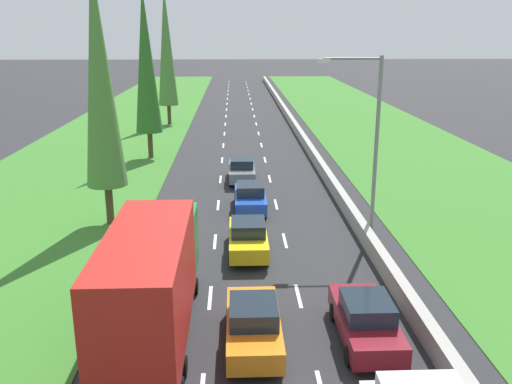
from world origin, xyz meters
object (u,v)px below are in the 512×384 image
(red_box_truck_left_lane, at_px, (152,282))
(blue_sedan_centre_lane, at_px, (250,197))
(orange_sedan_centre_lane, at_px, (253,324))
(poplar_tree_fourth, at_px, (166,47))
(grey_sedan_centre_lane, at_px, (242,170))
(poplar_tree_third, at_px, (146,61))
(maroon_sedan_right_lane, at_px, (366,320))
(poplar_tree_second, at_px, (99,76))
(street_light_mast, at_px, (370,134))
(yellow_sedan_centre_lane, at_px, (248,237))

(red_box_truck_left_lane, height_order, blue_sedan_centre_lane, red_box_truck_left_lane)
(orange_sedan_centre_lane, distance_m, poplar_tree_fourth, 46.83)
(grey_sedan_centre_lane, bearing_deg, poplar_tree_third, 134.55)
(red_box_truck_left_lane, distance_m, grey_sedan_centre_lane, 20.88)
(maroon_sedan_right_lane, distance_m, poplar_tree_second, 18.07)
(poplar_tree_third, height_order, street_light_mast, poplar_tree_third)
(orange_sedan_centre_lane, bearing_deg, red_box_truck_left_lane, 172.65)
(orange_sedan_centre_lane, height_order, blue_sedan_centre_lane, same)
(blue_sedan_centre_lane, xyz_separation_m, street_light_mast, (5.85, -3.94, 4.42))
(orange_sedan_centre_lane, bearing_deg, blue_sedan_centre_lane, 88.76)
(blue_sedan_centre_lane, xyz_separation_m, poplar_tree_second, (-7.68, -1.97, 7.11))
(yellow_sedan_centre_lane, xyz_separation_m, poplar_tree_fourth, (-7.86, 37.54, 7.65))
(maroon_sedan_right_lane, height_order, poplar_tree_third, poplar_tree_third)
(grey_sedan_centre_lane, distance_m, poplar_tree_fourth, 26.83)
(grey_sedan_centre_lane, height_order, poplar_tree_third, poplar_tree_third)
(grey_sedan_centre_lane, xyz_separation_m, poplar_tree_third, (-7.40, 7.52, 7.03))
(yellow_sedan_centre_lane, relative_size, poplar_tree_fourth, 0.30)
(grey_sedan_centre_lane, distance_m, street_light_mast, 13.01)
(poplar_tree_second, bearing_deg, blue_sedan_centre_lane, 14.39)
(poplar_tree_fourth, bearing_deg, red_box_truck_left_lane, -84.28)
(maroon_sedan_right_lane, bearing_deg, street_light_mast, 77.02)
(poplar_tree_third, bearing_deg, poplar_tree_fourth, 91.18)
(orange_sedan_centre_lane, height_order, poplar_tree_third, poplar_tree_third)
(grey_sedan_centre_lane, bearing_deg, poplar_tree_second, -130.42)
(poplar_tree_second, bearing_deg, poplar_tree_fourth, 90.80)
(blue_sedan_centre_lane, bearing_deg, maroon_sedan_right_lane, -76.40)
(maroon_sedan_right_lane, height_order, red_box_truck_left_lane, red_box_truck_left_lane)
(poplar_tree_second, distance_m, street_light_mast, 13.93)
(yellow_sedan_centre_lane, distance_m, grey_sedan_centre_lane, 13.02)
(yellow_sedan_centre_lane, height_order, poplar_tree_third, poplar_tree_third)
(maroon_sedan_right_lane, height_order, grey_sedan_centre_lane, same)
(maroon_sedan_right_lane, xyz_separation_m, poplar_tree_second, (-11.14, 12.33, 7.11))
(grey_sedan_centre_lane, relative_size, poplar_tree_fourth, 0.30)
(grey_sedan_centre_lane, bearing_deg, maroon_sedan_right_lane, -79.55)
(maroon_sedan_right_lane, relative_size, red_box_truck_left_lane, 0.48)
(red_box_truck_left_lane, height_order, poplar_tree_second, poplar_tree_second)
(yellow_sedan_centre_lane, bearing_deg, red_box_truck_left_lane, -113.85)
(yellow_sedan_centre_lane, height_order, poplar_tree_fourth, poplar_tree_fourth)
(orange_sedan_centre_lane, relative_size, poplar_tree_second, 0.33)
(red_box_truck_left_lane, bearing_deg, poplar_tree_third, 98.43)
(grey_sedan_centre_lane, bearing_deg, yellow_sedan_centre_lane, -89.54)
(poplar_tree_third, relative_size, street_light_mast, 1.51)
(red_box_truck_left_lane, xyz_separation_m, grey_sedan_centre_lane, (3.24, 20.58, -1.37))
(red_box_truck_left_lane, relative_size, poplar_tree_fourth, 0.63)
(street_light_mast, bearing_deg, poplar_tree_third, 127.08)
(blue_sedan_centre_lane, distance_m, poplar_tree_third, 17.58)
(poplar_tree_second, bearing_deg, grey_sedan_centre_lane, 49.58)
(maroon_sedan_right_lane, relative_size, poplar_tree_third, 0.33)
(poplar_tree_fourth, bearing_deg, maroon_sedan_right_lane, -75.66)
(poplar_tree_third, bearing_deg, blue_sedan_centre_lane, -61.08)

